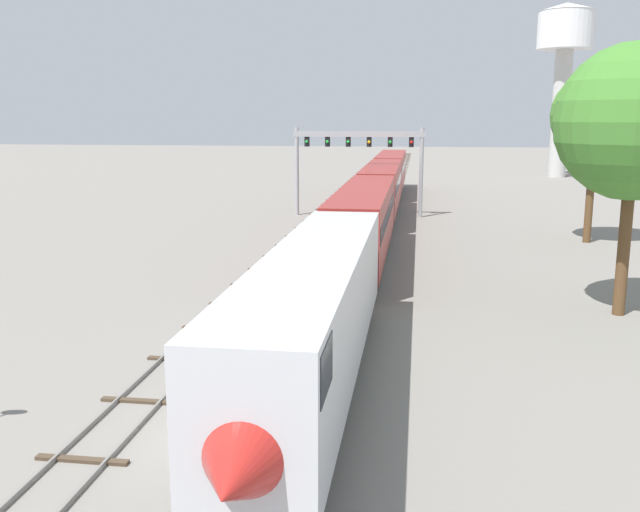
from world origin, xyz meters
TOP-DOWN VIEW (x-y plane):
  - ground_plane at (0.00, 0.00)m, footprint 400.00×400.00m
  - track_main at (2.00, 60.00)m, footprint 2.60×200.00m
  - track_near at (-3.50, 40.00)m, footprint 2.60×160.00m
  - passenger_train at (2.00, 35.03)m, footprint 3.04×82.92m
  - signal_gantry at (-0.25, 46.19)m, footprint 12.10×0.49m
  - water_tower at (26.20, 93.03)m, footprint 8.33×8.33m
  - trackside_tree_left at (14.73, 14.95)m, footprint 7.03×7.03m
  - trackside_tree_mid at (17.68, 34.70)m, footprint 6.32×6.32m

SIDE VIEW (x-z plane):
  - ground_plane at x=0.00m, z-range 0.00..0.00m
  - track_main at x=2.00m, z-range -0.01..0.15m
  - track_near at x=-3.50m, z-range -0.01..0.15m
  - passenger_train at x=2.00m, z-range 0.20..5.00m
  - signal_gantry at x=-0.25m, z-range 1.94..10.07m
  - trackside_tree_left at x=14.73m, z-range 2.65..15.05m
  - trackside_tree_mid at x=17.68m, z-range 2.96..15.31m
  - water_tower at x=26.20m, z-range 6.61..32.08m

